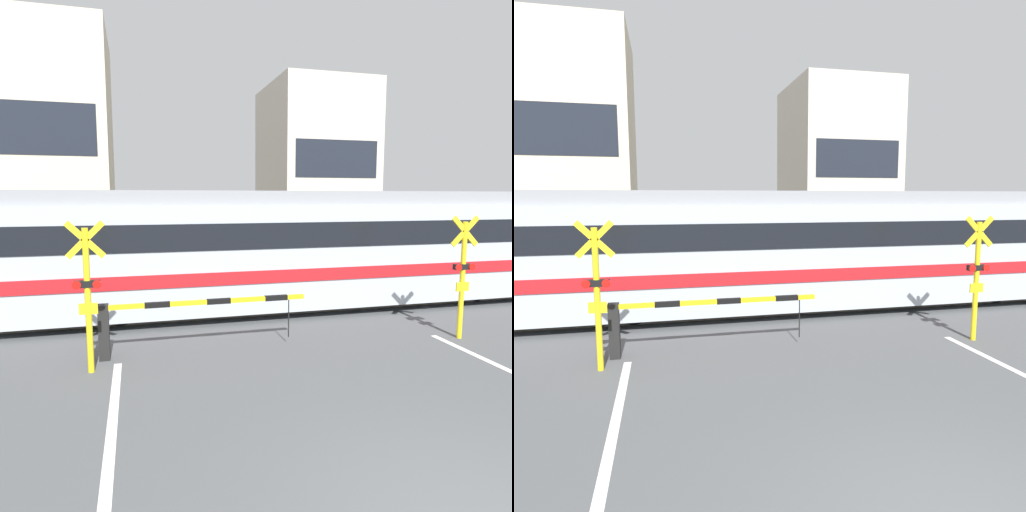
% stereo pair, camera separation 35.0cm
% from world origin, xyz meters
% --- Properties ---
extents(rail_track_near, '(50.00, 0.10, 0.08)m').
position_xyz_m(rail_track_near, '(0.00, 8.32, 0.04)').
color(rail_track_near, '#6B6051').
rests_on(rail_track_near, ground_plane).
extents(rail_track_far, '(50.00, 0.10, 0.08)m').
position_xyz_m(rail_track_far, '(0.00, 9.75, 0.04)').
color(rail_track_far, '#6B6051').
rests_on(rail_track_far, ground_plane).
extents(commuter_train, '(16.78, 2.89, 3.29)m').
position_xyz_m(commuter_train, '(1.71, 9.04, 1.76)').
color(commuter_train, '#ADB7C1').
rests_on(commuter_train, ground_plane).
extents(crossing_barrier_near, '(4.19, 0.20, 1.10)m').
position_xyz_m(crossing_barrier_near, '(-2.57, 5.91, 0.80)').
color(crossing_barrier_near, black).
rests_on(crossing_barrier_near, ground_plane).
extents(crossing_barrier_far, '(4.19, 0.20, 1.10)m').
position_xyz_m(crossing_barrier_far, '(2.57, 11.69, 0.80)').
color(crossing_barrier_far, black).
rests_on(crossing_barrier_far, ground_plane).
extents(crossing_signal_left, '(0.68, 0.15, 2.74)m').
position_xyz_m(crossing_signal_left, '(-3.90, 5.31, 1.50)').
color(crossing_signal_left, yellow).
rests_on(crossing_signal_left, ground_plane).
extents(crossing_signal_right, '(0.68, 0.15, 2.74)m').
position_xyz_m(crossing_signal_right, '(3.90, 5.31, 1.50)').
color(crossing_signal_right, yellow).
rests_on(crossing_signal_right, ground_plane).
extents(pedestrian, '(0.38, 0.22, 1.55)m').
position_xyz_m(pedestrian, '(1.01, 13.52, 0.88)').
color(pedestrian, brown).
rests_on(pedestrian, ground_plane).
extents(building_left_of_street, '(5.36, 5.96, 10.81)m').
position_xyz_m(building_left_of_street, '(-6.73, 20.77, 5.41)').
color(building_left_of_street, beige).
rests_on(building_left_of_street, ground_plane).
extents(building_right_of_street, '(5.11, 5.96, 9.08)m').
position_xyz_m(building_right_of_street, '(6.60, 20.77, 4.54)').
color(building_right_of_street, beige).
rests_on(building_right_of_street, ground_plane).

